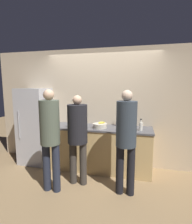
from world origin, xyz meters
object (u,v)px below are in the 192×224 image
object	(u,v)px
person_center	(78,132)
utensil_crock	(118,123)
fruit_bowl	(100,126)
cup_red	(82,126)
person_right	(126,135)
refrigerator	(35,126)
person_left	(50,133)
bottle_dark	(69,123)
bottle_clear	(141,126)

from	to	relation	value
person_center	utensil_crock	size ratio (longest dim) A/B	6.27
fruit_bowl	cup_red	distance (m)	0.38
person_right	fruit_bowl	xyz separation A→B (m)	(-0.58, 0.68, -0.03)
refrigerator	person_left	bearing A→B (deg)	-46.96
person_center	bottle_dark	size ratio (longest dim) A/B	6.36
refrigerator	person_left	world-z (taller)	refrigerator
fruit_bowl	cup_red	size ratio (longest dim) A/B	3.04
bottle_clear	cup_red	bearing A→B (deg)	-176.63
utensil_crock	bottle_clear	distance (m)	0.57
bottle_clear	fruit_bowl	bearing A→B (deg)	179.39
refrigerator	cup_red	xyz separation A→B (m)	(1.20, -0.18, 0.11)
person_center	bottle_dark	world-z (taller)	person_center
person_center	utensil_crock	xyz separation A→B (m)	(0.61, 0.87, 0.02)
person_left	cup_red	distance (m)	0.86
person_right	bottle_dark	bearing A→B (deg)	154.12
refrigerator	cup_red	distance (m)	1.22
person_center	person_right	xyz separation A→B (m)	(0.86, -0.11, 0.04)
person_center	person_right	distance (m)	0.87
utensil_crock	bottle_clear	xyz separation A→B (m)	(0.48, -0.31, 0.03)
refrigerator	person_center	bearing A→B (deg)	-27.56
cup_red	person_right	bearing A→B (deg)	-32.62
cup_red	fruit_bowl	bearing A→B (deg)	11.99
person_left	fruit_bowl	xyz separation A→B (m)	(0.65, 0.89, -0.04)
bottle_dark	refrigerator	bearing A→B (deg)	168.02
bottle_clear	person_left	bearing A→B (deg)	-148.84
person_right	utensil_crock	bearing A→B (deg)	104.12
bottle_clear	bottle_dark	bearing A→B (deg)	-176.44
refrigerator	fruit_bowl	distance (m)	1.58
person_left	person_center	xyz separation A→B (m)	(0.37, 0.32, -0.05)
refrigerator	person_center	xyz separation A→B (m)	(1.29, -0.67, 0.10)
bottle_clear	person_center	bearing A→B (deg)	-152.68
person_left	bottle_dark	bearing A→B (deg)	88.80
person_right	fruit_bowl	bearing A→B (deg)	130.26
fruit_bowl	utensil_crock	size ratio (longest dim) A/B	1.10
person_center	person_right	bearing A→B (deg)	-7.46
fruit_bowl	bottle_dark	world-z (taller)	bottle_dark
utensil_crock	cup_red	xyz separation A→B (m)	(-0.70, -0.38, -0.02)
bottle_dark	fruit_bowl	bearing A→B (deg)	8.87
person_right	cup_red	distance (m)	1.13
utensil_crock	person_center	bearing A→B (deg)	-125.04
refrigerator	bottle_dark	distance (m)	0.98
person_left	utensil_crock	size ratio (longest dim) A/B	6.67
person_right	bottle_dark	world-z (taller)	person_right
utensil_crock	bottle_clear	bearing A→B (deg)	-32.90
person_right	utensil_crock	xyz separation A→B (m)	(-0.25, 0.99, -0.02)
refrigerator	cup_red	bearing A→B (deg)	-8.50
fruit_bowl	bottle_clear	bearing A→B (deg)	-0.61
fruit_bowl	cup_red	xyz separation A→B (m)	(-0.37, -0.08, -0.00)
person_left	person_right	distance (m)	1.24
refrigerator	utensil_crock	distance (m)	1.92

